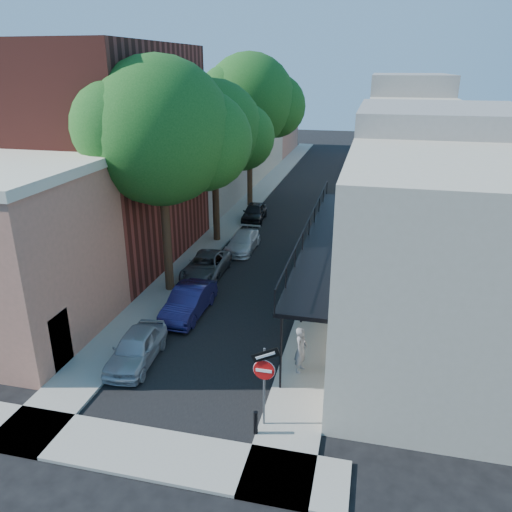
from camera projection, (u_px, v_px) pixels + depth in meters
The scene contains 18 objects.
ground at pixel (160, 432), 15.82m from camera, with size 160.00×160.00×0.00m, color black.
road_surface at pixel (301, 200), 43.07m from camera, with size 6.00×64.00×0.01m, color black.
sidewalk_left at pixel (256, 196), 43.92m from camera, with size 2.00×64.00×0.12m, color gray.
sidewalk_right at pixel (348, 202), 42.19m from camera, with size 2.00×64.00×0.12m, color gray.
sidewalk_cross at pixel (147, 452), 14.89m from camera, with size 12.00×2.00×0.12m, color gray.
buildings_left at pixel (192, 140), 42.19m from camera, with size 10.10×59.10×12.00m.
buildings_right at pixel (415, 153), 39.08m from camera, with size 9.80×55.00×10.00m.
sign_post at pixel (264, 373), 15.29m from camera, with size 0.89×0.17×2.99m.
bollard at pixel (256, 423), 15.44m from camera, with size 0.14×0.14×0.80m, color black.
oak_near at pixel (171, 134), 23.05m from camera, with size 7.48×6.80×11.42m.
oak_mid at pixel (221, 132), 30.59m from camera, with size 6.60×6.00×10.20m.
oak_far at pixel (256, 102), 38.36m from camera, with size 7.70×7.00×11.90m.
parked_car_a at pixel (136, 348), 19.30m from camera, with size 1.51×3.75×1.28m, color #989FA8.
parked_car_b at pixel (189, 302), 23.00m from camera, with size 1.43×4.10×1.35m, color #181646.
parked_car_c at pixel (206, 266), 27.28m from camera, with size 1.99×4.32×1.20m, color #4F5256.
parked_car_d at pixel (243, 242), 31.12m from camera, with size 1.61×3.96×1.15m, color silver.
parked_car_e at pixel (254, 212), 37.10m from camera, with size 1.53×3.80×1.29m, color black.
pedestrian at pixel (301, 350), 18.46m from camera, with size 0.66×0.43×1.80m, color gray.
Camera 1 is at (5.91, -11.73, 10.87)m, focal length 35.00 mm.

